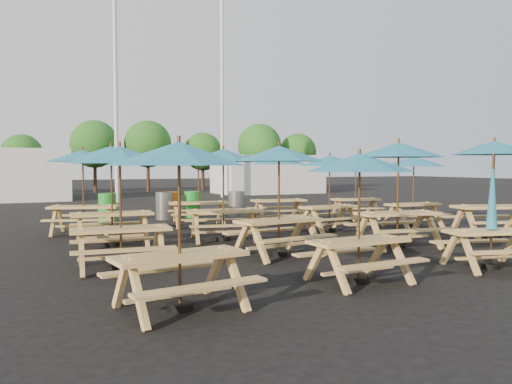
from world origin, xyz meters
name	(u,v)px	position (x,y,z in m)	size (l,w,h in m)	color
ground	(279,235)	(0.00, 0.00, 0.00)	(120.00, 120.00, 0.00)	black
picnic_unit_0	(179,165)	(-4.44, -5.72, 1.89)	(2.08, 2.08, 2.21)	tan
picnic_unit_1	(120,163)	(-4.68, -2.73, 1.93)	(2.02, 2.02, 2.26)	tan
picnic_unit_2	(111,160)	(-4.42, -0.03, 2.02)	(2.07, 2.07, 2.36)	tan
picnic_unit_3	(83,161)	(-4.80, 2.43, 2.00)	(2.46, 2.46, 2.34)	tan
picnic_unit_4	(360,171)	(-1.41, -5.45, 1.80)	(1.83, 1.83, 2.10)	tan
picnic_unit_5	(279,161)	(-1.48, -2.81, 1.98)	(2.19, 2.19, 2.32)	tan
picnic_unit_6	(223,161)	(-1.74, -0.30, 1.99)	(2.29, 2.29, 2.32)	tan
picnic_unit_7	(198,163)	(-1.39, 2.74, 1.96)	(2.24, 2.24, 2.28)	tan
picnic_unit_8	(492,222)	(1.48, -5.55, 0.86)	(1.94, 1.78, 2.10)	tan
picnic_unit_9	(398,157)	(1.54, -2.95, 2.09)	(2.29, 2.29, 2.44)	tan
picnic_unit_10	(330,166)	(1.64, 0.04, 1.89)	(2.03, 2.03, 2.20)	tan
picnic_unit_11	(279,164)	(1.40, 2.71, 1.94)	(2.13, 2.13, 2.27)	tan
picnic_unit_13	(494,154)	(4.75, -2.86, 2.18)	(2.66, 2.66, 2.55)	tan
picnic_unit_14	(414,166)	(4.51, -0.20, 1.87)	(1.83, 1.83, 2.19)	tan
picnic_unit_15	(356,167)	(4.38, 2.54, 1.84)	(2.20, 2.20, 2.15)	tan
waste_bin_0	(107,208)	(-3.75, 5.30, 0.48)	(0.59, 0.59, 0.95)	#1A8F27
waste_bin_1	(170,205)	(-1.59, 5.35, 0.48)	(0.59, 0.59, 0.95)	#C65C0B
waste_bin_2	(164,206)	(-1.82, 5.23, 0.48)	(0.59, 0.59, 0.95)	gray
waste_bin_3	(193,204)	(-0.73, 5.41, 0.48)	(0.59, 0.59, 0.95)	#1A8F27
waste_bin_4	(236,204)	(0.81, 4.95, 0.48)	(0.59, 0.59, 0.95)	gray
mast_0	(116,84)	(-2.00, 14.00, 6.00)	(0.20, 0.20, 12.00)	silver
mast_1	(222,97)	(4.50, 16.00, 6.00)	(0.20, 0.20, 12.00)	silver
event_tent_1	(268,174)	(9.00, 19.00, 1.30)	(7.00, 4.00, 2.60)	silver
tree_2	(22,154)	(-6.39, 23.65, 2.62)	(2.59, 2.59, 3.93)	#382314
tree_3	(95,144)	(-1.75, 24.72, 3.41)	(3.36, 3.36, 5.09)	#382314
tree_4	(148,144)	(1.90, 24.26, 3.46)	(3.41, 3.41, 5.17)	#382314
tree_5	(203,152)	(6.22, 24.67, 2.97)	(2.94, 2.94, 4.45)	#382314
tree_6	(260,146)	(10.23, 22.90, 3.43)	(3.38, 3.38, 5.13)	#382314
tree_7	(298,152)	(13.63, 22.92, 2.99)	(2.95, 2.95, 4.48)	#382314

